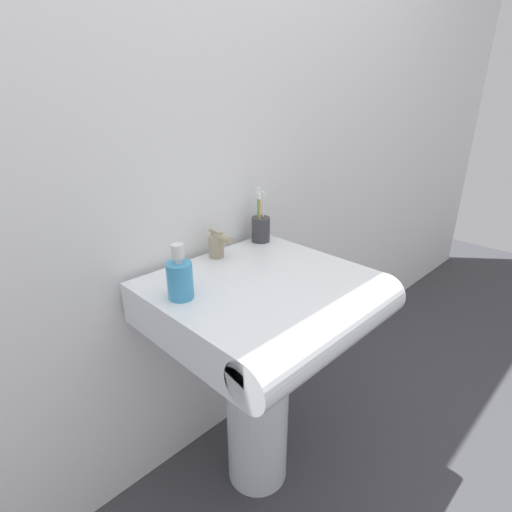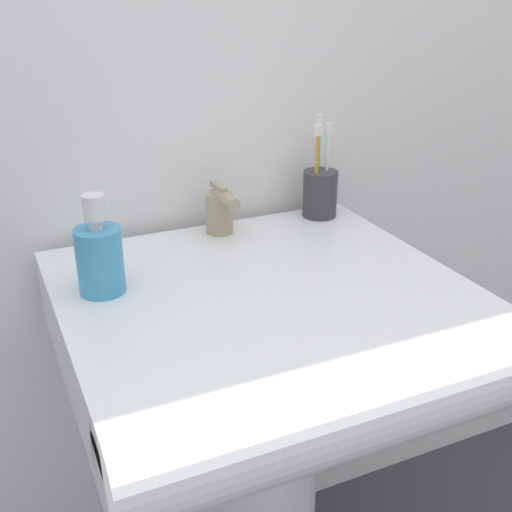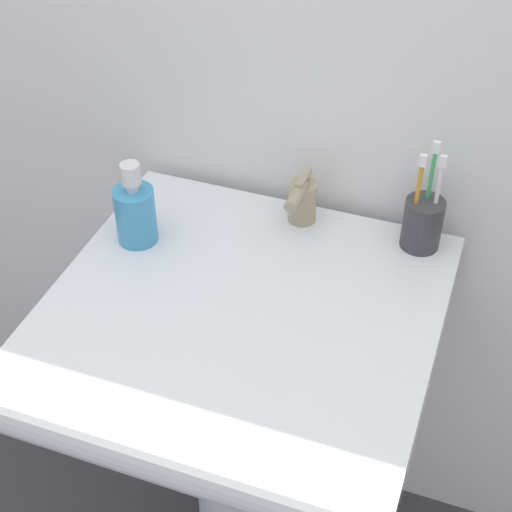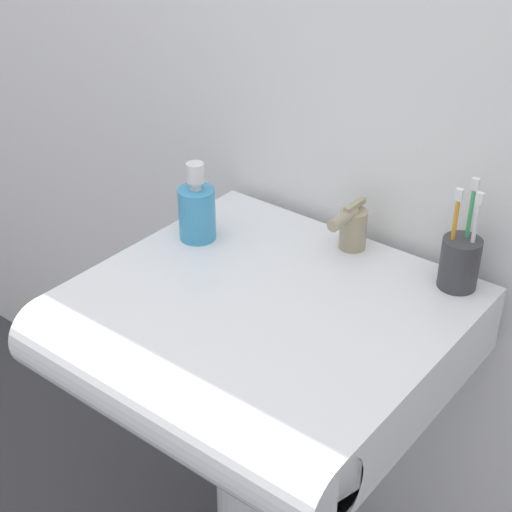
% 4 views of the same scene
% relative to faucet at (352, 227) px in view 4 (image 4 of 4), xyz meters
% --- Properties ---
extents(sink_pedestal, '(0.21, 0.21, 0.66)m').
position_rel_faucet_xyz_m(sink_pedestal, '(-0.02, -0.20, -0.50)').
color(sink_pedestal, white).
rests_on(sink_pedestal, ground).
extents(sink_basin, '(0.59, 0.57, 0.12)m').
position_rel_faucet_xyz_m(sink_basin, '(-0.02, -0.25, -0.11)').
color(sink_basin, white).
rests_on(sink_basin, sink_pedestal).
extents(faucet, '(0.05, 0.10, 0.09)m').
position_rel_faucet_xyz_m(faucet, '(0.00, 0.00, 0.00)').
color(faucet, tan).
rests_on(faucet, sink_basin).
extents(toothbrush_cup, '(0.07, 0.07, 0.19)m').
position_rel_faucet_xyz_m(toothbrush_cup, '(0.21, 0.01, 0.00)').
color(toothbrush_cup, '#38383D').
rests_on(toothbrush_cup, sink_basin).
extents(soap_bottle, '(0.07, 0.07, 0.15)m').
position_rel_faucet_xyz_m(soap_bottle, '(-0.24, -0.14, 0.01)').
color(soap_bottle, '#3F99CC').
rests_on(soap_bottle, sink_basin).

